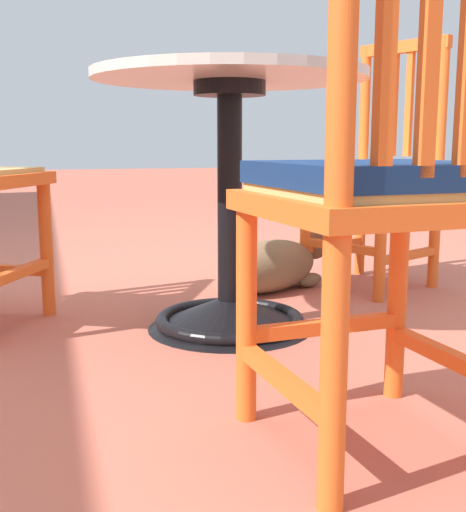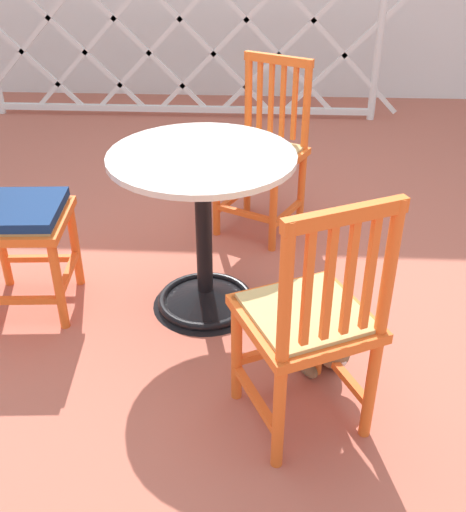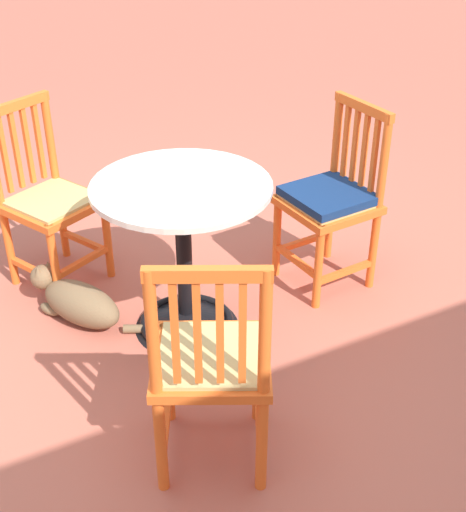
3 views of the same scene
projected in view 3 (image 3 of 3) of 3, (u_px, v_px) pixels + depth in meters
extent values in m
plane|color=#BC604C|center=(164.00, 341.00, 3.16)|extent=(24.00, 24.00, 0.00)
cone|color=black|center=(187.00, 317.00, 3.23)|extent=(0.48, 0.48, 0.10)
torus|color=black|center=(187.00, 322.00, 3.24)|extent=(0.44, 0.44, 0.04)
cylinder|color=black|center=(184.00, 258.00, 3.06)|extent=(0.07, 0.07, 0.66)
cylinder|color=black|center=(181.00, 194.00, 2.90)|extent=(0.20, 0.20, 0.04)
cylinder|color=silver|center=(181.00, 187.00, 2.88)|extent=(0.76, 0.76, 0.02)
cylinder|color=orange|center=(107.00, 238.00, 3.51)|extent=(0.04, 0.04, 0.45)
cylinder|color=orange|center=(55.00, 267.00, 3.28)|extent=(0.04, 0.04, 0.45)
cylinder|color=orange|center=(56.00, 179.00, 3.56)|extent=(0.04, 0.04, 0.91)
cylinder|color=orange|center=(1.00, 203.00, 3.33)|extent=(0.04, 0.04, 0.91)
cube|color=orange|center=(86.00, 242.00, 3.64)|extent=(0.17, 0.32, 0.03)
cube|color=orange|center=(34.00, 270.00, 3.41)|extent=(0.17, 0.32, 0.03)
cube|color=orange|center=(83.00, 261.00, 3.42)|extent=(0.32, 0.17, 0.03)
cube|color=orange|center=(53.00, 204.00, 3.37)|extent=(0.53, 0.53, 0.04)
cube|color=tan|center=(52.00, 200.00, 3.36)|extent=(0.47, 0.47, 0.02)
cube|color=orange|center=(39.00, 141.00, 3.40)|extent=(0.03, 0.03, 0.39)
cube|color=orange|center=(28.00, 146.00, 3.35)|extent=(0.03, 0.03, 0.39)
cube|color=orange|center=(16.00, 150.00, 3.30)|extent=(0.03, 0.03, 0.39)
cube|color=orange|center=(4.00, 155.00, 3.26)|extent=(0.03, 0.03, 0.39)
cube|color=orange|center=(15.00, 105.00, 3.22)|extent=(0.36, 0.19, 0.04)
cylinder|color=orange|center=(168.00, 373.00, 2.63)|extent=(0.04, 0.04, 0.45)
cylinder|color=orange|center=(258.00, 373.00, 2.64)|extent=(0.04, 0.04, 0.45)
cylinder|color=orange|center=(157.00, 389.00, 2.22)|extent=(0.04, 0.04, 0.91)
cylinder|color=orange|center=(263.00, 389.00, 2.23)|extent=(0.04, 0.04, 0.91)
cube|color=orange|center=(166.00, 422.00, 2.53)|extent=(0.18, 0.31, 0.03)
cube|color=orange|center=(259.00, 422.00, 2.54)|extent=(0.18, 0.31, 0.03)
cube|color=orange|center=(213.00, 384.00, 2.66)|extent=(0.31, 0.18, 0.03)
cube|color=orange|center=(211.00, 360.00, 2.38)|extent=(0.54, 0.54, 0.04)
cube|color=tan|center=(211.00, 355.00, 2.37)|extent=(0.47, 0.47, 0.02)
cube|color=orange|center=(175.00, 333.00, 2.11)|extent=(0.03, 0.03, 0.39)
cube|color=orange|center=(197.00, 333.00, 2.11)|extent=(0.03, 0.03, 0.39)
cube|color=orange|center=(220.00, 333.00, 2.11)|extent=(0.03, 0.03, 0.39)
cube|color=orange|center=(243.00, 333.00, 2.11)|extent=(0.03, 0.03, 0.39)
cube|color=orange|center=(207.00, 274.00, 2.00)|extent=(0.35, 0.20, 0.04)
cylinder|color=orange|center=(318.00, 267.00, 3.27)|extent=(0.04, 0.04, 0.45)
cylinder|color=orange|center=(277.00, 236.00, 3.52)|extent=(0.04, 0.04, 0.45)
cylinder|color=orange|center=(379.00, 206.00, 3.31)|extent=(0.04, 0.04, 0.91)
cylinder|color=orange|center=(333.00, 179.00, 3.55)|extent=(0.04, 0.04, 0.91)
cube|color=orange|center=(345.00, 272.00, 3.39)|extent=(0.34, 0.05, 0.03)
cube|color=orange|center=(303.00, 242.00, 3.64)|extent=(0.34, 0.05, 0.03)
cube|color=orange|center=(296.00, 261.00, 3.43)|extent=(0.05, 0.34, 0.03)
cube|color=orange|center=(327.00, 205.00, 3.37)|extent=(0.43, 0.43, 0.04)
cube|color=tan|center=(328.00, 201.00, 3.35)|extent=(0.37, 0.37, 0.02)
cube|color=orange|center=(374.00, 157.00, 3.24)|extent=(0.02, 0.03, 0.39)
cube|color=orange|center=(364.00, 152.00, 3.29)|extent=(0.02, 0.03, 0.39)
cube|color=orange|center=(355.00, 147.00, 3.34)|extent=(0.02, 0.03, 0.39)
cube|color=orange|center=(346.00, 142.00, 3.39)|extent=(0.02, 0.03, 0.39)
cube|color=orange|center=(364.00, 107.00, 3.20)|extent=(0.06, 0.38, 0.04)
cube|color=navy|center=(328.00, 195.00, 3.34)|extent=(0.38, 0.38, 0.04)
ellipsoid|color=brown|center=(82.00, 304.00, 3.24)|extent=(0.38, 0.48, 0.19)
ellipsoid|color=silver|center=(67.00, 298.00, 3.30)|extent=(0.22, 0.23, 0.14)
sphere|color=brown|center=(43.00, 277.00, 3.34)|extent=(0.12, 0.12, 0.12)
ellipsoid|color=silver|center=(37.00, 276.00, 3.36)|extent=(0.07, 0.06, 0.04)
cone|color=brown|center=(38.00, 271.00, 3.28)|extent=(0.04, 0.04, 0.04)
cone|color=brown|center=(48.00, 265.00, 3.33)|extent=(0.04, 0.04, 0.04)
ellipsoid|color=brown|center=(50.00, 309.00, 3.32)|extent=(0.10, 0.13, 0.05)
ellipsoid|color=brown|center=(67.00, 298.00, 3.40)|extent=(0.10, 0.13, 0.05)
cylinder|color=brown|center=(147.00, 329.00, 3.20)|extent=(0.21, 0.14, 0.04)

